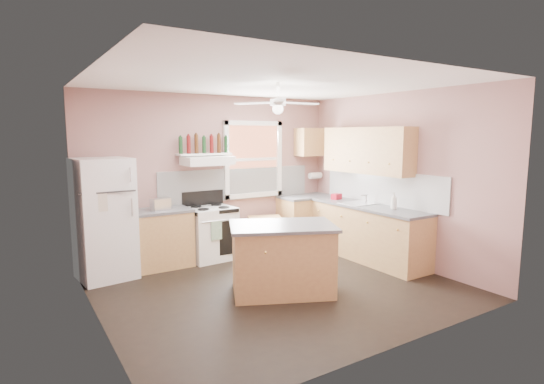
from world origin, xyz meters
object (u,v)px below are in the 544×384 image
toaster (161,204)px  refrigerator (104,219)px  stove (211,233)px  island (282,260)px  cart (265,234)px

toaster → refrigerator: bearing=171.3°
stove → island: (0.18, -1.87, 0.00)m
toaster → stove: bearing=-9.4°
refrigerator → island: size_ratio=1.37×
stove → island: 1.88m
stove → cart: bearing=-4.8°
toaster → stove: (0.83, 0.03, -0.56)m
island → stove: bearing=119.9°
island → toaster: bearing=143.0°
refrigerator → toaster: bearing=-4.1°
stove → cart: stove is taller
refrigerator → stove: (1.65, 0.07, -0.43)m
refrigerator → toaster: (0.83, 0.04, 0.13)m
refrigerator → stove: size_ratio=2.00×
toaster → island: 2.17m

